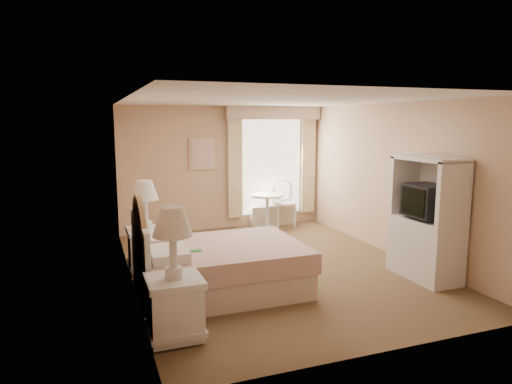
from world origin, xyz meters
name	(u,v)px	position (x,y,z in m)	size (l,w,h in m)	color
room	(275,186)	(0.00, 0.00, 1.25)	(4.21, 5.51, 2.51)	brown
window	(273,162)	(1.05, 2.65, 1.34)	(2.05, 0.22, 2.51)	white
framed_art	(202,154)	(-0.45, 2.71, 1.55)	(0.52, 0.04, 0.62)	#D3B981
bed	(214,266)	(-1.12, -0.64, 0.34)	(2.10, 1.61, 1.43)	tan
nightstand_near	(174,291)	(-1.84, -1.77, 0.51)	(0.56, 0.56, 1.35)	silver
nightstand_far	(146,237)	(-1.84, 0.53, 0.50)	(0.55, 0.55, 1.33)	silver
round_table	(267,206)	(0.81, 2.37, 0.48)	(0.68, 0.68, 0.72)	silver
cafe_chair	(283,199)	(1.22, 2.46, 0.57)	(0.53, 0.53, 0.99)	silver
armoire	(426,228)	(1.81, -1.16, 0.71)	(0.52, 1.04, 1.72)	silver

